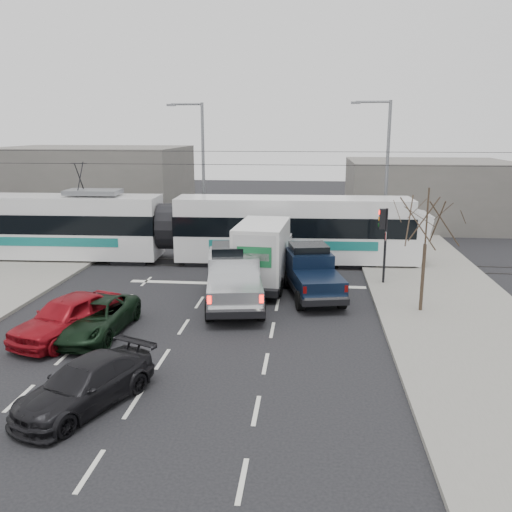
# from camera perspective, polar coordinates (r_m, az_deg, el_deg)

# --- Properties ---
(ground) EXTENTS (120.00, 120.00, 0.00)m
(ground) POSITION_cam_1_polar(r_m,az_deg,el_deg) (20.74, -3.00, -7.62)
(ground) COLOR black
(ground) RESTS_ON ground
(sidewalk_right) EXTENTS (6.00, 60.00, 0.15)m
(sidewalk_right) POSITION_cam_1_polar(r_m,az_deg,el_deg) (21.34, 21.87, -7.77)
(sidewalk_right) COLOR gray
(sidewalk_right) RESTS_ON ground
(rails) EXTENTS (60.00, 1.60, 0.03)m
(rails) POSITION_cam_1_polar(r_m,az_deg,el_deg) (30.21, -0.12, -0.86)
(rails) COLOR #33302D
(rails) RESTS_ON ground
(building_left) EXTENTS (14.00, 10.00, 6.00)m
(building_left) POSITION_cam_1_polar(r_m,az_deg,el_deg) (44.74, -16.73, 7.09)
(building_left) COLOR slate
(building_left) RESTS_ON ground
(building_right) EXTENTS (12.00, 10.00, 5.00)m
(building_right) POSITION_cam_1_polar(r_m,az_deg,el_deg) (44.33, 17.55, 6.33)
(building_right) COLOR slate
(building_right) RESTS_ON ground
(bare_tree) EXTENTS (2.40, 2.40, 5.00)m
(bare_tree) POSITION_cam_1_polar(r_m,az_deg,el_deg) (22.41, 17.53, 3.42)
(bare_tree) COLOR #47382B
(bare_tree) RESTS_ON ground
(traffic_signal) EXTENTS (0.44, 0.44, 3.60)m
(traffic_signal) POSITION_cam_1_polar(r_m,az_deg,el_deg) (26.28, 13.25, 2.73)
(traffic_signal) COLOR black
(traffic_signal) RESTS_ON ground
(street_lamp_near) EXTENTS (2.38, 0.25, 9.00)m
(street_lamp_near) POSITION_cam_1_polar(r_m,az_deg,el_deg) (33.49, 13.31, 9.03)
(street_lamp_near) COLOR slate
(street_lamp_near) RESTS_ON ground
(street_lamp_far) EXTENTS (2.38, 0.25, 9.00)m
(street_lamp_far) POSITION_cam_1_polar(r_m,az_deg,el_deg) (35.95, -5.87, 9.57)
(street_lamp_far) COLOR slate
(street_lamp_far) RESTS_ON ground
(catenary) EXTENTS (60.00, 0.20, 7.00)m
(catenary) POSITION_cam_1_polar(r_m,az_deg,el_deg) (29.51, -0.13, 6.44)
(catenary) COLOR black
(catenary) RESTS_ON ground
(tram) EXTENTS (27.06, 3.65, 5.51)m
(tram) POSITION_cam_1_polar(r_m,az_deg,el_deg) (30.94, -9.30, 2.98)
(tram) COLOR white
(tram) RESTS_ON ground
(silver_pickup) EXTENTS (3.21, 6.76, 2.36)m
(silver_pickup) POSITION_cam_1_polar(r_m,az_deg,el_deg) (23.56, -2.35, -2.03)
(silver_pickup) COLOR black
(silver_pickup) RESTS_ON ground
(box_truck) EXTENTS (2.56, 6.39, 3.13)m
(box_truck) POSITION_cam_1_polar(r_m,az_deg,el_deg) (25.86, 0.83, 0.21)
(box_truck) COLOR black
(box_truck) RESTS_ON ground
(navy_pickup) EXTENTS (2.99, 5.55, 2.22)m
(navy_pickup) POSITION_cam_1_polar(r_m,az_deg,el_deg) (24.53, 5.84, -1.66)
(navy_pickup) COLOR black
(navy_pickup) RESTS_ON ground
(green_car) EXTENTS (2.27, 4.67, 1.28)m
(green_car) POSITION_cam_1_polar(r_m,az_deg,el_deg) (20.81, -16.60, -6.23)
(green_car) COLOR black
(green_car) RESTS_ON ground
(red_car) EXTENTS (3.30, 4.95, 1.57)m
(red_car) POSITION_cam_1_polar(r_m,az_deg,el_deg) (20.75, -19.17, -6.06)
(red_car) COLOR maroon
(red_car) RESTS_ON ground
(dark_car) EXTENTS (3.37, 4.68, 1.26)m
(dark_car) POSITION_cam_1_polar(r_m,az_deg,el_deg) (15.76, -17.55, -12.79)
(dark_car) COLOR black
(dark_car) RESTS_ON ground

